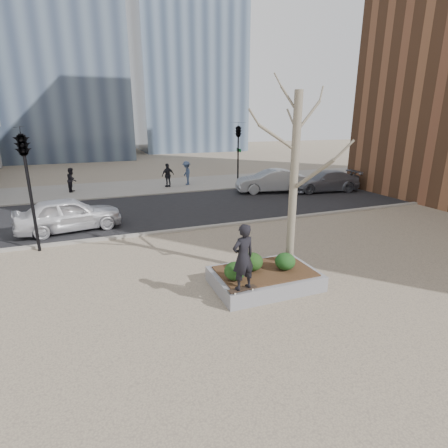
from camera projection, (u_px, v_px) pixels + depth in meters
name	position (u px, v px, depth m)	size (l,w,h in m)	color
ground	(233.00, 291.00, 9.98)	(120.00, 120.00, 0.00)	gray
street	(162.00, 210.00, 18.89)	(60.00, 8.00, 0.02)	black
far_sidewalk	(142.00, 187.00, 25.13)	(60.00, 6.00, 0.02)	gray
planter	(265.00, 279.00, 10.27)	(3.00, 2.00, 0.45)	gray
planter_mulch	(265.00, 271.00, 10.20)	(2.70, 1.70, 0.04)	#382314
sycamore_tree	(295.00, 154.00, 9.85)	(2.80, 2.80, 6.60)	gray
shrub_left	(235.00, 271.00, 9.55)	(0.60, 0.60, 0.51)	#133C13
shrub_middle	(252.00, 262.00, 10.13)	(0.63, 0.63, 0.53)	black
shrub_right	(285.00, 261.00, 10.19)	(0.60, 0.60, 0.51)	#133D16
skateboard	(243.00, 290.00, 9.05)	(0.78, 0.20, 0.07)	black
skateboarder	(243.00, 257.00, 8.78)	(0.64, 0.42, 1.75)	black
police_car	(69.00, 214.00, 15.17)	(1.75, 4.35, 1.48)	silver
car_silver	(271.00, 181.00, 23.15)	(1.59, 4.55, 1.50)	gray
car_third	(324.00, 181.00, 23.45)	(1.93, 4.74, 1.37)	slate
pedestrian_a	(72.00, 180.00, 23.23)	(0.78, 0.61, 1.60)	black
pedestrian_b	(187.00, 173.00, 25.70)	(1.12, 0.65, 1.74)	#3A4A68
pedestrian_c	(168.00, 175.00, 24.89)	(0.98, 0.41, 1.68)	black
traffic_light_near	(30.00, 192.00, 12.40)	(0.60, 2.48, 4.50)	black
traffic_light_far	(238.00, 155.00, 24.61)	(0.60, 2.48, 4.50)	black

